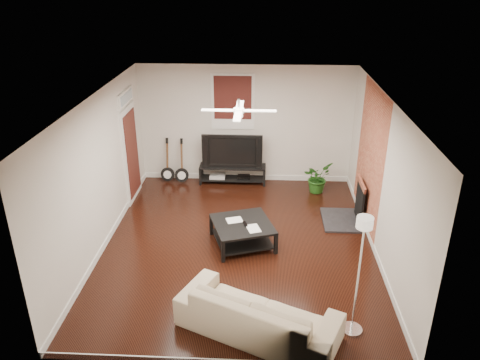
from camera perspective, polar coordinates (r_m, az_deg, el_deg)
name	(u,v)px	position (r m, az deg, el deg)	size (l,w,h in m)	color
room	(239,176)	(8.30, -0.14, 0.43)	(5.01, 6.01, 2.81)	black
brick_accent	(370,158)	(9.44, 15.47, 2.56)	(0.02, 2.20, 2.80)	#B15139
fireplace	(350,201)	(9.76, 13.21, -2.51)	(0.80, 1.10, 0.92)	black
window_back	(233,102)	(10.94, -0.88, 9.45)	(1.00, 0.06, 1.30)	#360F0E
door_left	(131,145)	(10.51, -13.12, 4.16)	(0.08, 1.00, 2.50)	white
tv_stand	(233,174)	(11.33, -0.90, 0.72)	(1.58, 0.42, 0.44)	black
tv	(233,149)	(11.11, -0.91, 3.72)	(1.41, 0.19, 0.81)	black
coffee_table	(242,233)	(8.87, 0.29, -6.48)	(1.05, 1.05, 0.44)	black
sofa	(258,313)	(6.87, 2.19, -15.83)	(2.29, 0.89, 0.67)	tan
floor_lamp	(358,277)	(6.72, 14.12, -11.31)	(0.31, 0.31, 1.87)	silver
potted_plant	(317,177)	(10.97, 9.34, 0.31)	(0.63, 0.55, 0.71)	#215919
guitar_left	(167,161)	(11.39, -8.87, 2.29)	(0.33, 0.24, 1.08)	black
guitar_right	(181,162)	(11.29, -7.16, 2.21)	(0.33, 0.24, 1.08)	black
ceiling_fan	(239,110)	(7.89, -0.15, 8.42)	(1.24, 1.24, 0.32)	white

